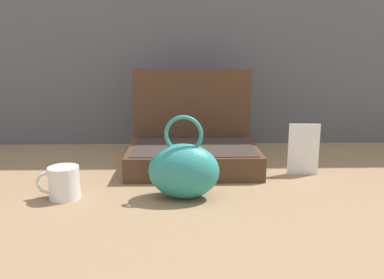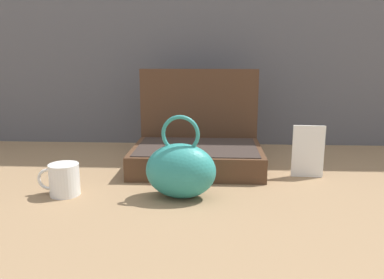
{
  "view_description": "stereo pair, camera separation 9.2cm",
  "coord_description": "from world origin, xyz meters",
  "px_view_note": "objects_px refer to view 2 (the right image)",
  "views": [
    {
      "loc": [
        -0.02,
        -1.21,
        0.41
      ],
      "look_at": [
        0.01,
        -0.02,
        0.15
      ],
      "focal_mm": 36.88,
      "sensor_mm": 36.0,
      "label": 1
    },
    {
      "loc": [
        0.07,
        -1.21,
        0.41
      ],
      "look_at": [
        0.01,
        -0.02,
        0.15
      ],
      "focal_mm": 36.88,
      "sensor_mm": 36.0,
      "label": 2
    }
  ],
  "objects_px": {
    "info_card_left": "(308,152)",
    "teal_pouch_handbag": "(181,170)",
    "open_suitcase": "(197,147)",
    "coffee_mug": "(64,180)"
  },
  "relations": [
    {
      "from": "info_card_left",
      "to": "teal_pouch_handbag",
      "type": "bearing_deg",
      "value": -148.71
    },
    {
      "from": "open_suitcase",
      "to": "teal_pouch_handbag",
      "type": "relative_size",
      "value": 1.89
    },
    {
      "from": "teal_pouch_handbag",
      "to": "coffee_mug",
      "type": "bearing_deg",
      "value": 179.5
    },
    {
      "from": "open_suitcase",
      "to": "info_card_left",
      "type": "distance_m",
      "value": 0.39
    },
    {
      "from": "open_suitcase",
      "to": "coffee_mug",
      "type": "bearing_deg",
      "value": -139.81
    },
    {
      "from": "teal_pouch_handbag",
      "to": "coffee_mug",
      "type": "height_order",
      "value": "teal_pouch_handbag"
    },
    {
      "from": "open_suitcase",
      "to": "info_card_left",
      "type": "relative_size",
      "value": 2.6
    },
    {
      "from": "open_suitcase",
      "to": "info_card_left",
      "type": "height_order",
      "value": "open_suitcase"
    },
    {
      "from": "open_suitcase",
      "to": "teal_pouch_handbag",
      "type": "bearing_deg",
      "value": -96.17
    },
    {
      "from": "teal_pouch_handbag",
      "to": "open_suitcase",
      "type": "bearing_deg",
      "value": 83.83
    }
  ]
}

